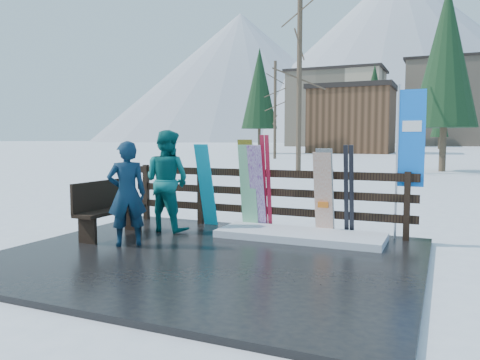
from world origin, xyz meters
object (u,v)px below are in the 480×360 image
at_px(snowboard_2, 248,185).
at_px(rental_flag, 408,144).
at_px(snowboard_0, 206,185).
at_px(person_front, 127,194).
at_px(snowboard_1, 248,187).
at_px(person_back, 167,181).
at_px(snowboard_3, 257,188).
at_px(snowboard_5, 323,194).
at_px(bench, 108,207).
at_px(snowboard_4, 325,193).

xyz_separation_m(snowboard_2, rental_flag, (2.77, 0.27, 0.76)).
height_order(snowboard_0, person_front, person_front).
bearing_deg(person_front, snowboard_1, -164.98).
distance_m(snowboard_1, person_back, 1.50).
relative_size(rental_flag, person_back, 1.41).
height_order(rental_flag, person_front, rental_flag).
xyz_separation_m(snowboard_1, snowboard_2, (-0.01, 0.00, 0.05)).
distance_m(snowboard_0, rental_flag, 3.74).
xyz_separation_m(snowboard_3, rental_flag, (2.59, 0.27, 0.81)).
bearing_deg(snowboard_5, bench, -156.27).
distance_m(snowboard_0, person_front, 2.00).
relative_size(snowboard_5, person_back, 0.81).
height_order(snowboard_0, snowboard_4, snowboard_0).
relative_size(snowboard_2, snowboard_5, 1.14).
bearing_deg(snowboard_3, person_front, -125.96).
distance_m(snowboard_1, snowboard_4, 1.45).
distance_m(snowboard_2, snowboard_3, 0.19).
distance_m(snowboard_1, snowboard_3, 0.17).
xyz_separation_m(snowboard_0, person_front, (-0.37, -1.97, 0.03)).
xyz_separation_m(snowboard_0, person_back, (-0.45, -0.68, 0.13)).
bearing_deg(snowboard_4, snowboard_1, -180.00).
height_order(snowboard_1, person_back, person_back).
xyz_separation_m(snowboard_5, rental_flag, (1.35, 0.27, 0.87)).
relative_size(bench, rental_flag, 0.58).
xyz_separation_m(snowboard_5, person_back, (-2.75, -0.68, 0.19)).
relative_size(bench, person_front, 0.90).
relative_size(snowboard_5, person_front, 0.90).
bearing_deg(snowboard_3, snowboard_4, -0.00).
xyz_separation_m(snowboard_1, rental_flag, (2.76, 0.27, 0.81)).
xyz_separation_m(snowboard_0, snowboard_3, (1.06, 0.00, -0.01)).
bearing_deg(snowboard_4, snowboard_5, -180.00).
distance_m(bench, snowboard_1, 2.53).
xyz_separation_m(snowboard_3, person_front, (-1.43, -1.97, 0.04)).
bearing_deg(snowboard_2, person_back, -152.69).
bearing_deg(snowboard_0, snowboard_3, 0.00).
height_order(snowboard_0, person_back, person_back).
height_order(snowboard_0, snowboard_5, snowboard_0).
relative_size(snowboard_3, snowboard_5, 1.08).
bearing_deg(person_back, snowboard_1, -148.18).
xyz_separation_m(snowboard_0, snowboard_1, (0.88, -0.00, -0.00)).
distance_m(snowboard_2, snowboard_4, 1.47).
bearing_deg(person_back, rental_flag, -162.17).
bearing_deg(snowboard_0, snowboard_5, -0.00).
height_order(snowboard_0, snowboard_2, snowboard_2).
height_order(rental_flag, person_back, rental_flag).
bearing_deg(person_back, snowboard_5, -161.32).
bearing_deg(bench, snowboard_4, 23.51).
height_order(bench, snowboard_2, snowboard_2).
distance_m(snowboard_3, snowboard_4, 1.28).
relative_size(snowboard_0, snowboard_4, 1.05).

